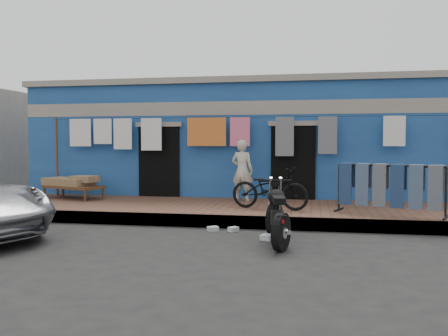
% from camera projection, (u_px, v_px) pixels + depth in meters
% --- Properties ---
extents(ground, '(80.00, 80.00, 0.00)m').
position_uv_depth(ground, '(202.00, 244.00, 7.74)').
color(ground, black).
rests_on(ground, ground).
extents(sidewalk, '(28.00, 3.00, 0.25)m').
position_uv_depth(sidewalk, '(232.00, 211.00, 10.68)').
color(sidewalk, brown).
rests_on(sidewalk, ground).
extents(curb, '(28.00, 0.10, 0.25)m').
position_uv_depth(curb, '(220.00, 221.00, 9.26)').
color(curb, gray).
rests_on(curb, ground).
extents(building, '(12.20, 5.20, 3.36)m').
position_uv_depth(building, '(254.00, 142.00, 14.52)').
color(building, navy).
rests_on(building, ground).
extents(clothesline, '(10.06, 0.06, 2.10)m').
position_uv_depth(clothesline, '(212.00, 137.00, 11.95)').
color(clothesline, brown).
rests_on(clothesline, sidewalk).
extents(seated_person, '(0.60, 0.46, 1.49)m').
position_uv_depth(seated_person, '(242.00, 170.00, 11.51)').
color(seated_person, beige).
rests_on(seated_person, sidewalk).
extents(bicycle, '(1.78, 1.00, 1.09)m').
position_uv_depth(bicycle, '(270.00, 184.00, 10.08)').
color(bicycle, black).
rests_on(bicycle, sidewalk).
extents(motorcycle, '(1.05, 1.75, 1.02)m').
position_uv_depth(motorcycle, '(278.00, 212.00, 7.86)').
color(motorcycle, black).
rests_on(motorcycle, ground).
extents(charpoy, '(2.17, 1.86, 0.56)m').
position_uv_depth(charpoy, '(73.00, 187.00, 12.04)').
color(charpoy, brown).
rests_on(charpoy, sidewalk).
extents(jeans_rack, '(2.44, 1.91, 1.03)m').
position_uv_depth(jeans_rack, '(389.00, 188.00, 9.33)').
color(jeans_rack, black).
rests_on(jeans_rack, sidewalk).
extents(litter_a, '(0.24, 0.23, 0.08)m').
position_uv_depth(litter_a, '(213.00, 229.00, 8.93)').
color(litter_a, silver).
rests_on(litter_a, ground).
extents(litter_b, '(0.21, 0.22, 0.09)m').
position_uv_depth(litter_b, '(233.00, 229.00, 8.86)').
color(litter_b, silver).
rests_on(litter_b, ground).
extents(litter_c, '(0.26, 0.28, 0.09)m').
position_uv_depth(litter_c, '(267.00, 237.00, 8.11)').
color(litter_c, silver).
rests_on(litter_c, ground).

